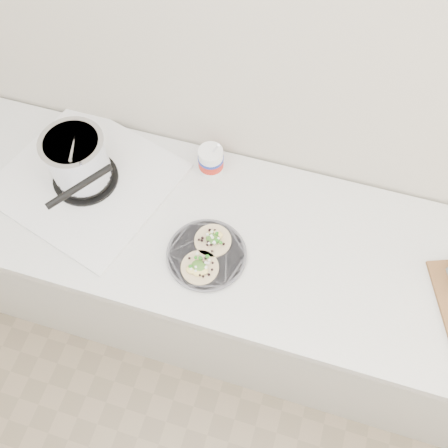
# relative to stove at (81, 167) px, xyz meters

# --- Properties ---
(counter) EXTENTS (2.44, 0.66, 0.90)m
(counter) POSITION_rel_stove_xyz_m (0.61, -0.04, -0.54)
(counter) COLOR beige
(counter) RESTS_ON ground
(stove) EXTENTS (0.69, 0.66, 0.27)m
(stove) POSITION_rel_stove_xyz_m (0.00, 0.00, 0.00)
(stove) COLOR silver
(stove) RESTS_ON counter
(taco_plate) EXTENTS (0.26, 0.26, 0.04)m
(taco_plate) POSITION_rel_stove_xyz_m (0.50, -0.16, -0.07)
(taco_plate) COLOR #54535A
(taco_plate) RESTS_ON counter
(tub) EXTENTS (0.09, 0.09, 0.20)m
(tub) POSITION_rel_stove_xyz_m (0.41, 0.18, -0.02)
(tub) COLOR white
(tub) RESTS_ON counter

